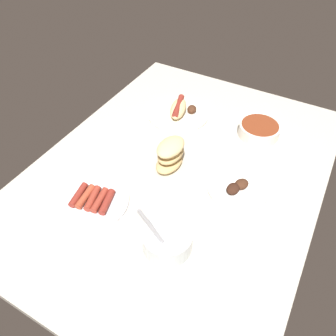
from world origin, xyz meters
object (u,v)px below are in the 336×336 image
object	(u,v)px
bread_stack	(170,154)
bowl_chili	(259,129)
plate_hotdog_assembled	(179,111)
plate_grilled_meat	(237,188)
plate_sausages	(93,201)
bowl_coleslaw	(167,239)

from	to	relation	value
bread_stack	bowl_chili	size ratio (longest dim) A/B	0.86
bowl_chili	plate_hotdog_assembled	distance (cm)	32.02
plate_grilled_meat	bowl_chili	bearing A→B (deg)	-174.30
bread_stack	plate_sausages	world-z (taller)	bread_stack
bread_stack	plate_hotdog_assembled	size ratio (longest dim) A/B	0.53
plate_grilled_meat	plate_hotdog_assembled	world-z (taller)	plate_hotdog_assembled
plate_sausages	bowl_coleslaw	bearing A→B (deg)	85.30
bread_stack	bowl_chili	world-z (taller)	bread_stack
bowl_coleslaw	plate_hotdog_assembled	distance (cm)	60.40
plate_grilled_meat	plate_hotdog_assembled	xyz separation A→B (cm)	(-26.08, -34.77, 0.88)
bowl_chili	plate_grilled_meat	bearing A→B (deg)	5.70
bread_stack	bowl_chili	bearing A→B (deg)	145.92
bowl_chili	plate_grilled_meat	world-z (taller)	bowl_chili
bowl_chili	plate_grilled_meat	distance (cm)	29.71
bowl_chili	plate_hotdog_assembled	world-z (taller)	plate_hotdog_assembled
bowl_chili	plate_sausages	distance (cm)	65.22
plate_hotdog_assembled	plate_sausages	bearing A→B (deg)	-1.79
bread_stack	plate_sausages	size ratio (longest dim) A/B	0.60
bowl_coleslaw	bowl_chili	xyz separation A→B (cm)	(-58.19, 6.38, -0.92)
bread_stack	bowl_chili	xyz separation A→B (cm)	(-30.61, 20.71, -2.80)
bread_stack	plate_sausages	xyz separation A→B (cm)	(25.35, -12.76, -4.43)
plate_sausages	plate_grilled_meat	world-z (taller)	plate_grilled_meat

